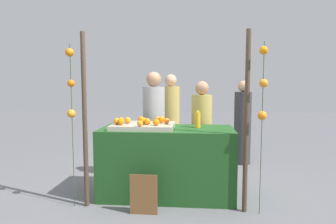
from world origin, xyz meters
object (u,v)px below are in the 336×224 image
at_px(chalkboard_sign, 144,195).
at_px(vendor_right, 201,135).
at_px(vendor_left, 154,130).
at_px(stall_counter, 167,162).
at_px(orange_1, 117,121).
at_px(orange_0, 128,120).
at_px(juice_bottle, 198,120).

bearing_deg(chalkboard_sign, vendor_right, 61.13).
bearing_deg(vendor_right, vendor_left, 179.88).
height_order(stall_counter, vendor_right, vendor_right).
bearing_deg(orange_1, stall_counter, 12.17).
bearing_deg(orange_1, chalkboard_sign, -47.72).
bearing_deg(vendor_left, orange_0, -111.46).
bearing_deg(orange_1, vendor_right, 34.81).
xyz_separation_m(orange_1, vendor_right, (1.12, 0.78, -0.30)).
bearing_deg(juice_bottle, vendor_left, 139.75).
relative_size(juice_bottle, vendor_left, 0.13).
xyz_separation_m(stall_counter, orange_0, (-0.52, -0.02, 0.56)).
bearing_deg(juice_bottle, chalkboard_sign, -132.01).
height_order(orange_1, vendor_right, vendor_right).
xyz_separation_m(stall_counter, chalkboard_sign, (-0.21, -0.61, -0.23)).
bearing_deg(vendor_right, juice_bottle, -97.12).
relative_size(juice_bottle, vendor_right, 0.15).
distance_m(stall_counter, orange_1, 0.86).
bearing_deg(vendor_left, juice_bottle, -40.25).
height_order(chalkboard_sign, vendor_left, vendor_left).
height_order(stall_counter, juice_bottle, juice_bottle).
xyz_separation_m(chalkboard_sign, vendor_left, (-0.05, 1.25, 0.56)).
bearing_deg(juice_bottle, stall_counter, -169.38).
height_order(orange_0, chalkboard_sign, orange_0).
distance_m(orange_0, chalkboard_sign, 1.03).
bearing_deg(orange_0, chalkboard_sign, -62.27).
bearing_deg(chalkboard_sign, juice_bottle, 47.99).
distance_m(orange_1, chalkboard_sign, 1.02).
height_order(stall_counter, chalkboard_sign, stall_counter).
distance_m(orange_0, orange_1, 0.17).
bearing_deg(stall_counter, vendor_left, 112.33).
distance_m(stall_counter, vendor_left, 0.76).
xyz_separation_m(orange_0, juice_bottle, (0.93, 0.10, 0.01)).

